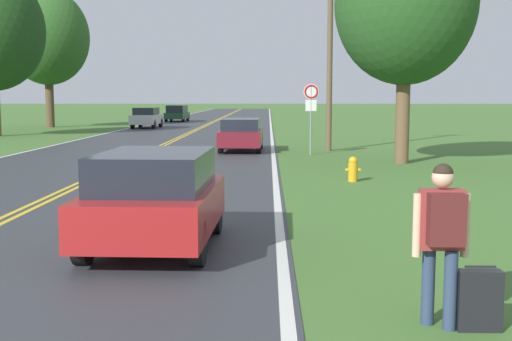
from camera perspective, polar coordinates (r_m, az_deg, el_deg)
hitchhiker_person at (r=6.71m, az=16.22°, el=-4.99°), size 0.57×0.41×1.69m
suitcase at (r=6.95m, az=19.22°, el=-10.85°), size 0.44×0.16×0.67m
fire_hydrant at (r=17.92m, az=8.61°, el=0.15°), size 0.42×0.26×0.70m
traffic_sign at (r=25.77m, az=4.91°, el=6.14°), size 0.60×0.10×2.84m
utility_pole_midground at (r=27.98m, az=6.60°, el=11.73°), size 1.80×0.24×9.42m
tree_left_verge at (r=51.55m, az=-18.05°, el=11.18°), size 6.20×6.20×10.33m
tree_behind_sign at (r=23.28m, az=13.15°, el=14.24°), size 4.87×4.87×8.33m
car_red_hatchback_nearest at (r=10.06m, az=-8.94°, el=-2.35°), size 1.92×3.52×1.50m
car_maroon_hatchback_approaching at (r=27.52m, az=-1.32°, el=3.29°), size 1.83×3.79×1.40m
car_silver_sedan_mid_near at (r=48.37m, az=-9.70°, el=4.68°), size 1.89×4.05×1.52m
car_dark_green_hatchback_mid_far at (r=60.58m, az=-7.04°, el=5.10°), size 1.96×3.96×1.52m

